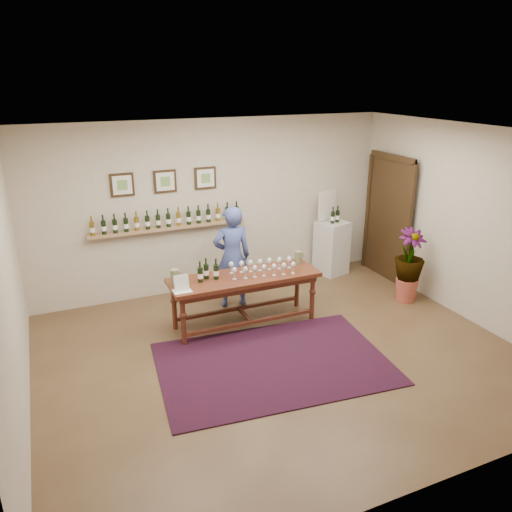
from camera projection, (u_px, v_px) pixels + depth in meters
name	position (u px, v px, depth m)	size (l,w,h in m)	color
ground	(280.00, 355.00, 6.48)	(6.00, 6.00, 0.00)	#4D3622
room_shell	(345.00, 218.00, 8.49)	(6.00, 6.00, 6.00)	beige
rug	(273.00, 363.00, 6.28)	(2.85, 1.90, 0.02)	#440C12
tasting_table	(244.00, 283.00, 7.07)	(2.15, 0.70, 0.76)	#402110
table_glasses	(263.00, 267.00, 7.08)	(1.33, 0.31, 0.18)	silver
table_bottles	(207.00, 270.00, 6.85)	(0.27, 0.16, 0.29)	black
pitcher_left	(175.00, 277.00, 6.67)	(0.14, 0.14, 0.23)	#687045
pitcher_right	(298.00, 257.00, 7.45)	(0.12, 0.12, 0.20)	#687045
menu_card	(181.00, 283.00, 6.51)	(0.24, 0.17, 0.22)	silver
display_pedestal	(332.00, 248.00, 9.01)	(0.48, 0.48, 0.97)	silver
pedestal_bottles	(335.00, 215.00, 8.75)	(0.28, 0.07, 0.28)	black
info_sign	(327.00, 205.00, 8.81)	(0.41, 0.02, 0.57)	silver
potted_plant	(409.00, 266.00, 7.83)	(0.55, 0.55, 1.03)	#A94938
person	(232.00, 257.00, 7.61)	(0.59, 0.38, 1.61)	#3A4889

